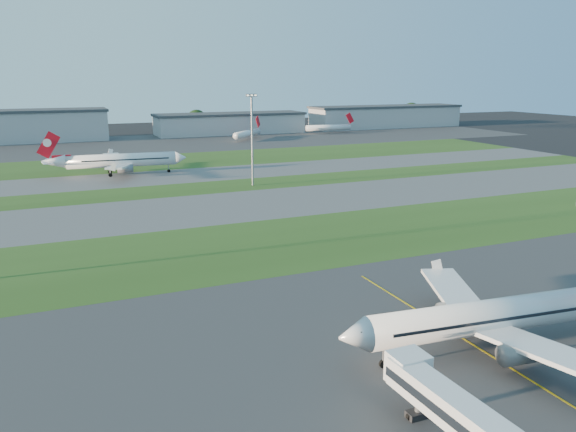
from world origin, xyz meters
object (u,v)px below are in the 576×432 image
mini_jet_near (248,133)px  mini_jet_far (329,127)px  airliner_parked (492,317)px  light_mast_centre (252,134)px  airliner_taxiing (121,161)px

mini_jet_near → mini_jet_far: same height
airliner_parked → light_mast_centre: size_ratio=1.45×
mini_jet_near → mini_jet_far: size_ratio=0.76×
mini_jet_far → mini_jet_near: bearing=-162.4°
airliner_taxiing → mini_jet_near: bearing=-126.6°
mini_jet_near → light_mast_centre: 120.25m
mini_jet_near → airliner_taxiing: bearing=-177.3°
airliner_parked → airliner_taxiing: size_ratio=0.90×
mini_jet_far → light_mast_centre: bearing=-122.1°
mini_jet_near → light_mast_centre: bearing=-154.5°
light_mast_centre → mini_jet_near: bearing=71.4°
airliner_parked → mini_jet_near: airliner_parked is taller
mini_jet_far → airliner_taxiing: bearing=-139.4°
airliner_taxiing → mini_jet_near: 106.49m
airliner_taxiing → mini_jet_near: size_ratio=1.90×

